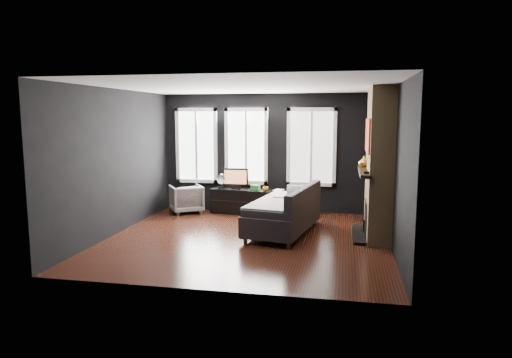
% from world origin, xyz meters
% --- Properties ---
extents(floor, '(5.00, 5.00, 0.00)m').
position_xyz_m(floor, '(0.00, 0.00, 0.00)').
color(floor, black).
rests_on(floor, ground).
extents(ceiling, '(5.00, 5.00, 0.00)m').
position_xyz_m(ceiling, '(0.00, 0.00, 2.70)').
color(ceiling, white).
rests_on(ceiling, ground).
extents(wall_back, '(5.00, 0.02, 2.70)m').
position_xyz_m(wall_back, '(0.00, 2.50, 1.35)').
color(wall_back, black).
rests_on(wall_back, ground).
extents(wall_left, '(0.02, 5.00, 2.70)m').
position_xyz_m(wall_left, '(-2.50, 0.00, 1.35)').
color(wall_left, black).
rests_on(wall_left, ground).
extents(wall_right, '(0.02, 5.00, 2.70)m').
position_xyz_m(wall_right, '(2.50, 0.00, 1.35)').
color(wall_right, black).
rests_on(wall_right, ground).
extents(windows, '(4.00, 0.16, 1.76)m').
position_xyz_m(windows, '(-0.45, 2.46, 2.38)').
color(windows, white).
rests_on(windows, wall_back).
extents(fireplace, '(0.70, 1.62, 2.70)m').
position_xyz_m(fireplace, '(2.30, 0.60, 1.35)').
color(fireplace, '#93724C').
rests_on(fireplace, floor).
extents(sofa, '(1.40, 2.26, 0.91)m').
position_xyz_m(sofa, '(0.58, 0.55, 0.45)').
color(sofa, '#242427').
rests_on(sofa, floor).
extents(stripe_pillow, '(0.16, 0.38, 0.37)m').
position_xyz_m(stripe_pillow, '(0.90, 1.07, 0.65)').
color(stripe_pillow, gray).
rests_on(stripe_pillow, sofa).
extents(armchair, '(0.91, 0.90, 0.70)m').
position_xyz_m(armchair, '(-1.85, 1.95, 0.35)').
color(armchair, silver).
rests_on(armchair, floor).
extents(media_console, '(1.68, 0.71, 0.56)m').
position_xyz_m(media_console, '(-0.45, 2.10, 0.28)').
color(media_console, black).
rests_on(media_console, floor).
extents(monitor, '(0.59, 0.15, 0.53)m').
position_xyz_m(monitor, '(-0.74, 2.16, 0.82)').
color(monitor, black).
rests_on(monitor, media_console).
extents(desk_fan, '(0.30, 0.30, 0.33)m').
position_xyz_m(desk_fan, '(-1.07, 2.17, 0.72)').
color(desk_fan, '#A9A9A9').
rests_on(desk_fan, media_console).
extents(mug, '(0.15, 0.14, 0.12)m').
position_xyz_m(mug, '(-0.01, 1.97, 0.62)').
color(mug, orange).
rests_on(mug, media_console).
extents(book, '(0.18, 0.08, 0.25)m').
position_xyz_m(book, '(0.18, 2.06, 0.68)').
color(book, '#BCB391').
rests_on(book, media_console).
extents(storage_box, '(0.22, 0.17, 0.11)m').
position_xyz_m(storage_box, '(-0.26, 2.06, 0.61)').
color(storage_box, '#2C792D').
rests_on(storage_box, media_console).
extents(mantel_vase, '(0.25, 0.26, 0.20)m').
position_xyz_m(mantel_vase, '(2.05, 1.05, 1.33)').
color(mantel_vase, gold).
rests_on(mantel_vase, fireplace).
extents(mantel_clock, '(0.11, 0.11, 0.04)m').
position_xyz_m(mantel_clock, '(2.05, 0.05, 1.25)').
color(mantel_clock, black).
rests_on(mantel_clock, fireplace).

